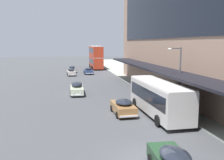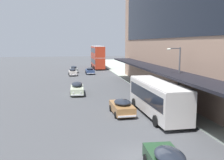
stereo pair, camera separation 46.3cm
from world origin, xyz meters
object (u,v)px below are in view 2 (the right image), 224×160
object	(u,v)px
sedan_lead_mid	(90,71)
sedan_second_near	(74,69)
fire_hydrant	(172,104)
sedan_far_back	(122,107)
transit_bus_kerbside_rear	(98,56)
street_lamp	(178,73)
sedan_trailing_mid	(77,88)
sedan_oncoming_rear	(73,72)
transit_bus_kerbside_front	(157,96)

from	to	relation	value
sedan_lead_mid	sedan_second_near	distance (m)	5.32
fire_hydrant	sedan_far_back	bearing A→B (deg)	-167.73
transit_bus_kerbside_rear	sedan_far_back	distance (m)	45.29
sedan_second_near	street_lamp	bearing A→B (deg)	-75.27
sedan_trailing_mid	sedan_lead_mid	distance (m)	22.73
sedan_trailing_mid	sedan_oncoming_rear	size ratio (longest dim) A/B	1.13
sedan_oncoming_rear	sedan_second_near	bearing A→B (deg)	86.10
transit_bus_kerbside_front	sedan_oncoming_rear	distance (m)	33.25
transit_bus_kerbside_front	sedan_second_near	bearing A→B (deg)	100.46
transit_bus_kerbside_front	fire_hydrant	distance (m)	3.74
sedan_far_back	street_lamp	size ratio (longest dim) A/B	0.66
sedan_lead_mid	sedan_oncoming_rear	size ratio (longest dim) A/B	0.98
sedan_trailing_mid	sedan_far_back	size ratio (longest dim) A/B	1.17
transit_bus_kerbside_rear	sedan_second_near	bearing A→B (deg)	-130.29
transit_bus_kerbside_rear	sedan_far_back	world-z (taller)	transit_bus_kerbside_rear
fire_hydrant	transit_bus_kerbside_front	bearing A→B (deg)	-139.09
fire_hydrant	transit_bus_kerbside_rear	bearing A→B (deg)	93.79
transit_bus_kerbside_rear	street_lamp	distance (m)	44.89
street_lamp	sedan_second_near	bearing A→B (deg)	104.73
transit_bus_kerbside_rear	sedan_second_near	distance (m)	10.76
fire_hydrant	street_lamp	bearing A→B (deg)	-88.79
sedan_oncoming_rear	transit_bus_kerbside_front	bearing A→B (deg)	-77.07
transit_bus_kerbside_front	sedan_lead_mid	xyz separation A→B (m)	(-3.50, 34.18, -1.15)
sedan_second_near	sedan_trailing_mid	bearing A→B (deg)	-90.45
transit_bus_kerbside_front	transit_bus_kerbside_rear	bearing A→B (deg)	90.36
sedan_trailing_mid	sedan_second_near	bearing A→B (deg)	89.55
sedan_lead_mid	sedan_far_back	size ratio (longest dim) A/B	1.02
sedan_trailing_mid	sedan_far_back	world-z (taller)	sedan_trailing_mid
sedan_trailing_mid	fire_hydrant	bearing A→B (deg)	-43.91
sedan_second_near	fire_hydrant	distance (m)	37.16
transit_bus_kerbside_rear	sedan_oncoming_rear	bearing A→B (deg)	-117.50
sedan_far_back	fire_hydrant	bearing A→B (deg)	12.27
street_lamp	transit_bus_kerbside_front	bearing A→B (deg)	-153.21
street_lamp	fire_hydrant	world-z (taller)	street_lamp
transit_bus_kerbside_front	sedan_oncoming_rear	size ratio (longest dim) A/B	2.31
transit_bus_kerbside_front	sedan_far_back	xyz separation A→B (m)	(-3.24, 0.99, -1.13)
sedan_second_near	street_lamp	size ratio (longest dim) A/B	0.71
sedan_second_near	sedan_oncoming_rear	bearing A→B (deg)	-93.90
transit_bus_kerbside_rear	sedan_trailing_mid	bearing A→B (deg)	-101.45
transit_bus_kerbside_front	transit_bus_kerbside_rear	size ratio (longest dim) A/B	0.89
sedan_lead_mid	sedan_second_near	bearing A→B (deg)	131.75
transit_bus_kerbside_rear	fire_hydrant	bearing A→B (deg)	-86.21
sedan_trailing_mid	sedan_far_back	distance (m)	11.50
street_lamp	fire_hydrant	bearing A→B (deg)	91.21
transit_bus_kerbside_front	sedan_lead_mid	size ratio (longest dim) A/B	2.36
transit_bus_kerbside_front	sedan_trailing_mid	distance (m)	13.86
sedan_trailing_mid	sedan_oncoming_rear	distance (m)	20.62
sedan_far_back	street_lamp	bearing A→B (deg)	3.28
sedan_lead_mid	street_lamp	world-z (taller)	street_lamp
sedan_far_back	sedan_oncoming_rear	bearing A→B (deg)	97.60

